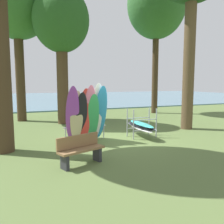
{
  "coord_description": "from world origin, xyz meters",
  "views": [
    {
      "loc": [
        -3.91,
        -8.85,
        2.34
      ],
      "look_at": [
        -0.04,
        0.61,
        1.1
      ],
      "focal_mm": 38.5,
      "sensor_mm": 36.0,
      "label": 1
    }
  ],
  "objects_px": {
    "tree_far_right_back": "(156,6)",
    "park_bench": "(81,149)",
    "board_storage_rack": "(141,126)",
    "tree_far_left_back": "(61,23)",
    "leaning_board_pile": "(87,115)"
  },
  "relations": [
    {
      "from": "tree_far_left_back",
      "to": "leaning_board_pile",
      "type": "bearing_deg",
      "value": -89.33
    },
    {
      "from": "leaning_board_pile",
      "to": "tree_far_right_back",
      "type": "bearing_deg",
      "value": 42.67
    },
    {
      "from": "tree_far_right_back",
      "to": "park_bench",
      "type": "relative_size",
      "value": 7.32
    },
    {
      "from": "tree_far_left_back",
      "to": "park_bench",
      "type": "xyz_separation_m",
      "value": [
        -0.91,
        -7.3,
        -5.18
      ]
    },
    {
      "from": "board_storage_rack",
      "to": "park_bench",
      "type": "relative_size",
      "value": 1.46
    },
    {
      "from": "board_storage_rack",
      "to": "park_bench",
      "type": "distance_m",
      "value": 4.17
    },
    {
      "from": "leaning_board_pile",
      "to": "park_bench",
      "type": "relative_size",
      "value": 1.61
    },
    {
      "from": "leaning_board_pile",
      "to": "park_bench",
      "type": "distance_m",
      "value": 2.86
    },
    {
      "from": "tree_far_left_back",
      "to": "board_storage_rack",
      "type": "distance_m",
      "value": 7.46
    },
    {
      "from": "tree_far_left_back",
      "to": "tree_far_right_back",
      "type": "distance_m",
      "value": 8.23
    },
    {
      "from": "leaning_board_pile",
      "to": "park_bench",
      "type": "height_order",
      "value": "leaning_board_pile"
    },
    {
      "from": "tree_far_left_back",
      "to": "park_bench",
      "type": "relative_size",
      "value": 5.23
    },
    {
      "from": "board_storage_rack",
      "to": "tree_far_right_back",
      "type": "bearing_deg",
      "value": 54.07
    },
    {
      "from": "leaning_board_pile",
      "to": "board_storage_rack",
      "type": "xyz_separation_m",
      "value": [
        2.39,
        -0.13,
        -0.58
      ]
    },
    {
      "from": "tree_far_right_back",
      "to": "park_bench",
      "type": "distance_m",
      "value": 14.84
    }
  ]
}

